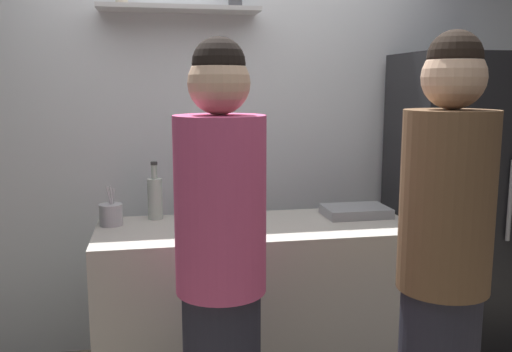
# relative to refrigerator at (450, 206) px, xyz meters

# --- Properties ---
(back_wall_assembly) EXTENTS (4.80, 0.32, 2.60)m
(back_wall_assembly) POSITION_rel_refrigerator_xyz_m (-1.31, 0.40, 0.41)
(back_wall_assembly) COLOR white
(back_wall_assembly) RESTS_ON ground
(refrigerator) EXTENTS (0.63, 0.61, 1.78)m
(refrigerator) POSITION_rel_refrigerator_xyz_m (0.00, 0.00, 0.00)
(refrigerator) COLOR black
(refrigerator) RESTS_ON ground
(counter) EXTENTS (1.58, 0.61, 0.91)m
(counter) POSITION_rel_refrigerator_xyz_m (-1.24, -0.31, -0.44)
(counter) COLOR #B7B2A8
(counter) RESTS_ON ground
(baking_pan) EXTENTS (0.34, 0.24, 0.05)m
(baking_pan) POSITION_rel_refrigerator_xyz_m (-0.67, -0.21, 0.04)
(baking_pan) COLOR gray
(baking_pan) RESTS_ON counter
(utensil_holder) EXTENTS (0.12, 0.12, 0.20)m
(utensil_holder) POSITION_rel_refrigerator_xyz_m (-1.95, -0.17, 0.07)
(utensil_holder) COLOR #B2B2B7
(utensil_holder) RESTS_ON counter
(wine_bottle_green_glass) EXTENTS (0.07, 0.07, 0.30)m
(wine_bottle_green_glass) POSITION_rel_refrigerator_xyz_m (-1.42, -0.52, 0.13)
(wine_bottle_green_glass) COLOR #19471E
(wine_bottle_green_glass) RESTS_ON counter
(wine_bottle_pale_glass) EXTENTS (0.08, 0.08, 0.30)m
(wine_bottle_pale_glass) POSITION_rel_refrigerator_xyz_m (-1.73, -0.08, 0.13)
(wine_bottle_pale_glass) COLOR #B2BFB2
(wine_bottle_pale_glass) RESTS_ON counter
(wine_bottle_dark_glass) EXTENTS (0.06, 0.06, 0.33)m
(wine_bottle_dark_glass) POSITION_rel_refrigerator_xyz_m (-1.45, -0.09, 0.15)
(wine_bottle_dark_glass) COLOR black
(wine_bottle_dark_glass) RESTS_ON counter
(water_bottle_plastic) EXTENTS (0.09, 0.09, 0.25)m
(water_bottle_plastic) POSITION_rel_refrigerator_xyz_m (-1.44, -0.22, 0.13)
(water_bottle_plastic) COLOR silver
(water_bottle_plastic) RESTS_ON counter
(person_pink_top) EXTENTS (0.34, 0.34, 1.77)m
(person_pink_top) POSITION_rel_refrigerator_xyz_m (-1.50, -0.96, -0.00)
(person_pink_top) COLOR #262633
(person_pink_top) RESTS_ON ground
(person_brown_jacket) EXTENTS (0.34, 0.34, 1.80)m
(person_brown_jacket) POSITION_rel_refrigerator_xyz_m (-0.68, -1.13, 0.01)
(person_brown_jacket) COLOR #262633
(person_brown_jacket) RESTS_ON ground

